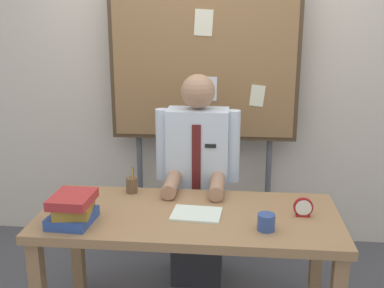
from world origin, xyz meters
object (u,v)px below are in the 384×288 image
object	(u,v)px
book_stack	(73,209)
pen_holder	(132,185)
desk_clock	(303,208)
desk	(189,228)
open_notebook	(196,214)
coffee_mug	(266,222)
bulletin_board	(204,61)
person	(198,188)

from	to	relation	value
book_stack	pen_holder	bearing A→B (deg)	65.67
book_stack	desk_clock	bearing A→B (deg)	9.52
book_stack	desk	bearing A→B (deg)	17.25
book_stack	pen_holder	distance (m)	0.51
desk_clock	pen_holder	distance (m)	1.04
desk	open_notebook	bearing A→B (deg)	-24.91
coffee_mug	pen_holder	world-z (taller)	pen_holder
book_stack	desk_clock	size ratio (longest dim) A/B	2.56
bulletin_board	desk_clock	bearing A→B (deg)	-59.14
coffee_mug	book_stack	bearing A→B (deg)	-179.23
person	pen_holder	distance (m)	0.49
desk	person	distance (m)	0.56
person	book_stack	world-z (taller)	person
person	book_stack	bearing A→B (deg)	-128.59
book_stack	pen_holder	xyz separation A→B (m)	(0.21, 0.46, -0.03)
book_stack	coffee_mug	world-z (taller)	book_stack
desk	bulletin_board	world-z (taller)	bulletin_board
bulletin_board	person	bearing A→B (deg)	-90.02
open_notebook	coffee_mug	distance (m)	0.40
open_notebook	bulletin_board	bearing A→B (deg)	92.28
desk_clock	pen_holder	size ratio (longest dim) A/B	0.66
desk	pen_holder	xyz separation A→B (m)	(-0.38, 0.28, 0.14)
bulletin_board	open_notebook	xyz separation A→B (m)	(0.04, -1.08, -0.73)
person	bulletin_board	xyz separation A→B (m)	(0.00, 0.50, 0.80)
coffee_mug	desk_clock	bearing A→B (deg)	42.19
bulletin_board	book_stack	bearing A→B (deg)	-115.47
bulletin_board	book_stack	distance (m)	1.52
open_notebook	pen_holder	xyz separation A→B (m)	(-0.43, 0.30, 0.04)
person	open_notebook	size ratio (longest dim) A/B	5.38
desk	open_notebook	distance (m)	0.11
bulletin_board	desk_clock	size ratio (longest dim) A/B	19.93
book_stack	open_notebook	bearing A→B (deg)	14.46
open_notebook	coffee_mug	bearing A→B (deg)	-22.16
bulletin_board	coffee_mug	bearing A→B (deg)	-71.49
person	book_stack	size ratio (longest dim) A/B	5.29
open_notebook	pen_holder	size ratio (longest dim) A/B	1.67
person	book_stack	distance (m)	0.96
desk_clock	coffee_mug	size ratio (longest dim) A/B	1.17
desk	coffee_mug	size ratio (longest dim) A/B	18.29
person	bulletin_board	size ratio (longest dim) A/B	0.68
book_stack	coffee_mug	distance (m)	1.00
desk	book_stack	xyz separation A→B (m)	(-0.59, -0.18, 0.17)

